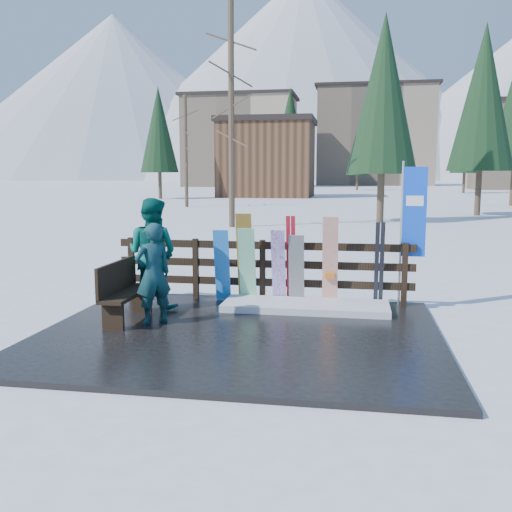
% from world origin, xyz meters
% --- Properties ---
extents(ground, '(700.00, 700.00, 0.00)m').
position_xyz_m(ground, '(0.00, 0.00, 0.00)').
color(ground, white).
rests_on(ground, ground).
extents(deck, '(6.00, 5.00, 0.08)m').
position_xyz_m(deck, '(0.00, 0.00, 0.04)').
color(deck, black).
rests_on(deck, ground).
extents(fence, '(5.60, 0.10, 1.15)m').
position_xyz_m(fence, '(0.00, 2.20, 0.74)').
color(fence, black).
rests_on(fence, deck).
extents(snow_patch, '(2.91, 1.00, 0.12)m').
position_xyz_m(snow_patch, '(0.87, 1.60, 0.14)').
color(snow_patch, white).
rests_on(snow_patch, deck).
extents(bench, '(0.41, 1.50, 0.97)m').
position_xyz_m(bench, '(-1.99, 0.34, 0.60)').
color(bench, black).
rests_on(bench, deck).
extents(snowboard_0, '(0.28, 0.26, 1.36)m').
position_xyz_m(snowboard_0, '(-0.73, 1.98, 0.76)').
color(snowboard_0, '#267DE2').
rests_on(snowboard_0, deck).
extents(snowboard_1, '(0.31, 0.32, 1.40)m').
position_xyz_m(snowboard_1, '(-0.25, 1.98, 0.78)').
color(snowboard_1, silver).
rests_on(snowboard_1, deck).
extents(snowboard_2, '(0.29, 0.35, 1.67)m').
position_xyz_m(snowboard_2, '(-0.29, 1.98, 0.91)').
color(snowboard_2, gold).
rests_on(snowboard_2, deck).
extents(snowboard_3, '(0.25, 0.39, 1.38)m').
position_xyz_m(snowboard_3, '(0.33, 1.98, 0.77)').
color(snowboard_3, white).
rests_on(snowboard_3, deck).
extents(snowboard_4, '(0.28, 0.24, 1.29)m').
position_xyz_m(snowboard_4, '(0.66, 1.98, 0.72)').
color(snowboard_4, black).
rests_on(snowboard_4, deck).
extents(snowboard_5, '(0.28, 0.29, 1.63)m').
position_xyz_m(snowboard_5, '(1.27, 1.98, 0.89)').
color(snowboard_5, silver).
rests_on(snowboard_5, deck).
extents(ski_pair_a, '(0.17, 0.29, 1.63)m').
position_xyz_m(ski_pair_a, '(0.55, 2.05, 0.90)').
color(ski_pair_a, '#AE1525').
rests_on(ski_pair_a, deck).
extents(ski_pair_b, '(0.17, 0.22, 1.54)m').
position_xyz_m(ski_pair_b, '(2.14, 2.05, 0.85)').
color(ski_pair_b, black).
rests_on(ski_pair_b, deck).
extents(rental_flag, '(0.45, 0.04, 2.60)m').
position_xyz_m(rental_flag, '(2.68, 2.25, 1.69)').
color(rental_flag, silver).
rests_on(rental_flag, deck).
extents(person_front, '(0.70, 0.68, 1.62)m').
position_xyz_m(person_front, '(-1.43, 0.22, 0.89)').
color(person_front, '#175448').
rests_on(person_front, deck).
extents(person_back, '(1.10, 0.94, 1.96)m').
position_xyz_m(person_back, '(-1.82, 1.26, 1.06)').
color(person_back, '#065449').
rests_on(person_back, deck).
extents(resort_buildings, '(73.00, 87.60, 22.60)m').
position_xyz_m(resort_buildings, '(1.03, 115.41, 9.81)').
color(resort_buildings, tan).
rests_on(resort_buildings, ground).
extents(trees, '(42.07, 68.87, 12.03)m').
position_xyz_m(trees, '(2.75, 50.29, 5.46)').
color(trees, '#382B1E').
rests_on(trees, ground).
extents(mountains, '(520.00, 260.00, 120.00)m').
position_xyz_m(mountains, '(-10.50, 328.41, 50.20)').
color(mountains, white).
rests_on(mountains, ground).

